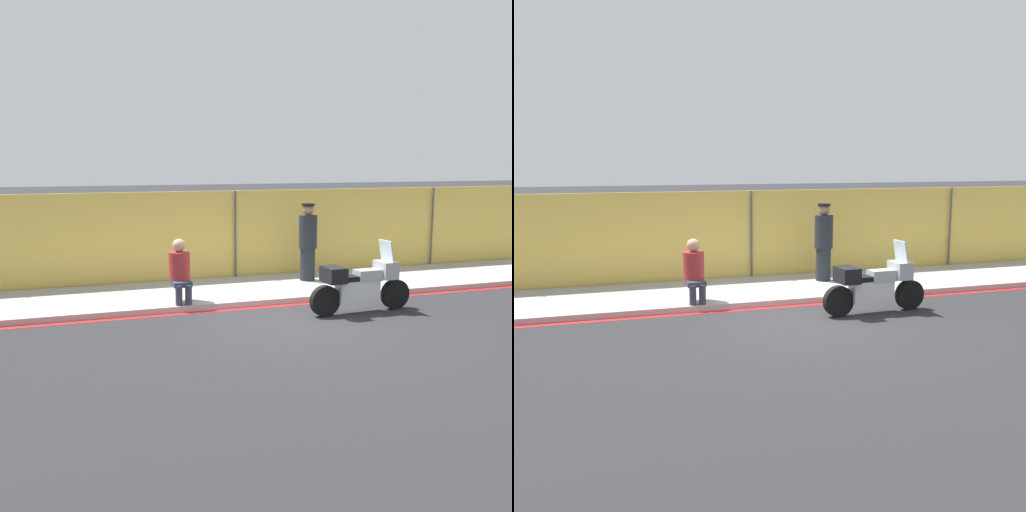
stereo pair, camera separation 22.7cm
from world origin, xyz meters
TOP-DOWN VIEW (x-y plane):
  - ground_plane at (0.00, 0.00)m, footprint 120.00×120.00m
  - sidewalk at (0.00, 2.59)m, footprint 41.73×2.60m
  - curb_paint_stripe at (0.00, 1.20)m, footprint 41.73×0.18m
  - storefront_fence at (-0.00, 3.99)m, footprint 39.64×0.17m
  - motorcycle at (1.45, 0.19)m, footprint 2.20×0.58m
  - officer_standing at (1.50, 2.91)m, footprint 0.43×0.43m
  - person_seated_on_curb at (-1.81, 1.74)m, footprint 0.43×0.68m

SIDE VIEW (x-z plane):
  - ground_plane at x=0.00m, z-range 0.00..0.00m
  - curb_paint_stripe at x=0.00m, z-range 0.00..0.01m
  - sidewalk at x=0.00m, z-range 0.00..0.12m
  - motorcycle at x=1.45m, z-range -0.14..1.27m
  - person_seated_on_curb at x=-1.81m, z-range 0.18..1.46m
  - officer_standing at x=1.50m, z-range 0.14..1.98m
  - storefront_fence at x=0.00m, z-range 0.00..2.23m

